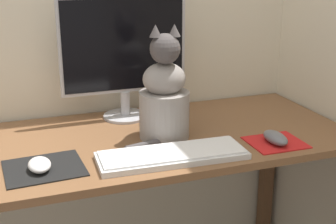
{
  "coord_description": "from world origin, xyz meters",
  "views": [
    {
      "loc": [
        -0.43,
        -1.43,
        1.29
      ],
      "look_at": [
        0.04,
        -0.11,
        0.82
      ],
      "focal_mm": 50.0,
      "sensor_mm": 36.0,
      "label": 1
    }
  ],
  "objects_px": {
    "cat": "(164,97)",
    "keyboard": "(172,155)",
    "computer_mouse_left": "(40,165)",
    "computer_mouse_right": "(275,138)",
    "monitor": "(124,52)"
  },
  "relations": [
    {
      "from": "computer_mouse_left",
      "to": "computer_mouse_right",
      "type": "bearing_deg",
      "value": -3.79
    },
    {
      "from": "keyboard",
      "to": "computer_mouse_right",
      "type": "xyz_separation_m",
      "value": [
        0.36,
        -0.01,
        0.01
      ]
    },
    {
      "from": "computer_mouse_left",
      "to": "computer_mouse_right",
      "type": "height_order",
      "value": "computer_mouse_right"
    },
    {
      "from": "monitor",
      "to": "computer_mouse_left",
      "type": "xyz_separation_m",
      "value": [
        -0.35,
        -0.38,
        -0.23
      ]
    },
    {
      "from": "monitor",
      "to": "cat",
      "type": "height_order",
      "value": "monitor"
    },
    {
      "from": "monitor",
      "to": "keyboard",
      "type": "relative_size",
      "value": 1.02
    },
    {
      "from": "monitor",
      "to": "computer_mouse_right",
      "type": "bearing_deg",
      "value": -47.35
    },
    {
      "from": "cat",
      "to": "keyboard",
      "type": "bearing_deg",
      "value": -95.79
    },
    {
      "from": "monitor",
      "to": "keyboard",
      "type": "height_order",
      "value": "monitor"
    },
    {
      "from": "keyboard",
      "to": "computer_mouse_left",
      "type": "distance_m",
      "value": 0.39
    },
    {
      "from": "computer_mouse_right",
      "to": "cat",
      "type": "height_order",
      "value": "cat"
    },
    {
      "from": "monitor",
      "to": "computer_mouse_left",
      "type": "distance_m",
      "value": 0.57
    },
    {
      "from": "monitor",
      "to": "cat",
      "type": "distance_m",
      "value": 0.28
    },
    {
      "from": "monitor",
      "to": "computer_mouse_right",
      "type": "distance_m",
      "value": 0.62
    },
    {
      "from": "keyboard",
      "to": "computer_mouse_left",
      "type": "bearing_deg",
      "value": 176.17
    }
  ]
}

